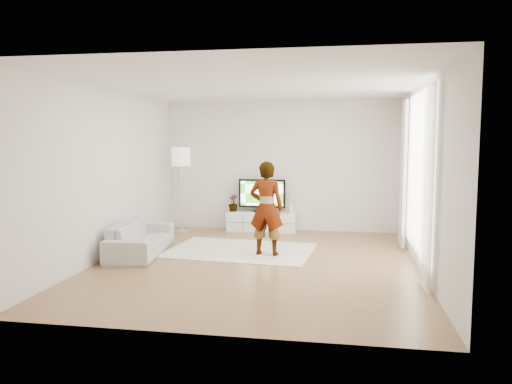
% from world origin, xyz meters
% --- Properties ---
extents(floor, '(6.00, 6.00, 0.00)m').
position_xyz_m(floor, '(0.00, 0.00, 0.00)').
color(floor, '#9A6C45').
rests_on(floor, ground).
extents(ceiling, '(6.00, 6.00, 0.00)m').
position_xyz_m(ceiling, '(0.00, 0.00, 2.80)').
color(ceiling, white).
rests_on(ceiling, wall_back).
extents(wall_left, '(0.02, 6.00, 2.80)m').
position_xyz_m(wall_left, '(-2.50, 0.00, 1.40)').
color(wall_left, silver).
rests_on(wall_left, floor).
extents(wall_right, '(0.02, 6.00, 2.80)m').
position_xyz_m(wall_right, '(2.50, 0.00, 1.40)').
color(wall_right, silver).
rests_on(wall_right, floor).
extents(wall_back, '(5.00, 0.02, 2.80)m').
position_xyz_m(wall_back, '(0.00, 3.00, 1.40)').
color(wall_back, silver).
rests_on(wall_back, floor).
extents(wall_front, '(5.00, 0.02, 2.80)m').
position_xyz_m(wall_front, '(0.00, -3.00, 1.40)').
color(wall_front, silver).
rests_on(wall_front, floor).
extents(window, '(0.01, 2.60, 2.50)m').
position_xyz_m(window, '(2.48, 0.30, 1.45)').
color(window, white).
rests_on(window, wall_right).
extents(curtain_near, '(0.04, 0.70, 2.60)m').
position_xyz_m(curtain_near, '(2.40, -1.00, 1.35)').
color(curtain_near, white).
rests_on(curtain_near, floor).
extents(curtain_far, '(0.04, 0.70, 2.60)m').
position_xyz_m(curtain_far, '(2.40, 1.60, 1.35)').
color(curtain_far, white).
rests_on(curtain_far, floor).
extents(media_console, '(1.48, 0.42, 0.42)m').
position_xyz_m(media_console, '(-0.37, 2.76, 0.21)').
color(media_console, white).
rests_on(media_console, floor).
extents(television, '(1.00, 0.20, 0.70)m').
position_xyz_m(television, '(-0.37, 2.79, 0.80)').
color(television, black).
rests_on(television, media_console).
extents(game_console, '(0.05, 0.15, 0.21)m').
position_xyz_m(game_console, '(0.28, 2.76, 0.52)').
color(game_console, white).
rests_on(game_console, media_console).
extents(potted_plant, '(0.26, 0.26, 0.36)m').
position_xyz_m(potted_plant, '(-1.00, 2.77, 0.60)').
color(potted_plant, '#3F7238').
rests_on(potted_plant, media_console).
extents(rug, '(2.65, 2.02, 0.01)m').
position_xyz_m(rug, '(-0.44, 0.82, 0.01)').
color(rug, white).
rests_on(rug, floor).
extents(player, '(0.61, 0.42, 1.59)m').
position_xyz_m(player, '(0.07, 0.55, 0.81)').
color(player, '#334772').
rests_on(player, rug).
extents(sofa, '(0.97, 1.99, 0.56)m').
position_xyz_m(sofa, '(-2.09, 0.30, 0.28)').
color(sofa, '#B1B1AC').
rests_on(sofa, floor).
extents(floor_lamp, '(0.40, 0.40, 1.80)m').
position_xyz_m(floor_lamp, '(-2.03, 2.40, 1.52)').
color(floor_lamp, silver).
rests_on(floor_lamp, floor).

